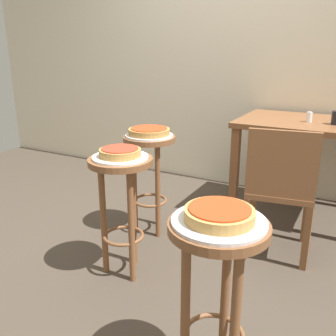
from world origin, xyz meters
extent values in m
plane|color=#42382D|center=(0.00, 0.00, 0.00)|extent=(6.00, 6.00, 0.00)
cube|color=beige|center=(0.00, 1.65, 1.50)|extent=(6.00, 0.10, 3.00)
cylinder|color=brown|center=(0.72, -0.66, 0.69)|extent=(0.36, 0.36, 0.03)
cylinder|color=brown|center=(0.72, -0.55, 0.34)|extent=(0.04, 0.04, 0.68)
cylinder|color=brown|center=(0.63, -0.71, 0.34)|extent=(0.04, 0.04, 0.68)
cylinder|color=brown|center=(0.82, -0.71, 0.34)|extent=(0.04, 0.04, 0.68)
torus|color=brown|center=(0.72, -0.66, 0.24)|extent=(0.24, 0.24, 0.02)
cylinder|color=silver|center=(0.72, -0.66, 0.72)|extent=(0.33, 0.33, 0.01)
cylinder|color=tan|center=(0.72, -0.66, 0.74)|extent=(0.24, 0.24, 0.04)
cylinder|color=red|center=(0.72, -0.66, 0.77)|extent=(0.22, 0.22, 0.01)
cylinder|color=brown|center=(-0.04, -0.17, 0.69)|extent=(0.36, 0.36, 0.03)
cylinder|color=brown|center=(-0.04, -0.06, 0.34)|extent=(0.04, 0.04, 0.68)
cylinder|color=brown|center=(-0.14, -0.22, 0.34)|extent=(0.04, 0.04, 0.68)
cylinder|color=brown|center=(0.06, -0.22, 0.34)|extent=(0.04, 0.04, 0.68)
torus|color=brown|center=(-0.04, -0.17, 0.24)|extent=(0.24, 0.24, 0.02)
cylinder|color=silver|center=(-0.04, -0.17, 0.72)|extent=(0.31, 0.31, 0.01)
cylinder|color=#B78442|center=(-0.04, -0.17, 0.74)|extent=(0.23, 0.23, 0.04)
cylinder|color=#B23823|center=(-0.04, -0.17, 0.77)|extent=(0.20, 0.20, 0.01)
cylinder|color=brown|center=(-0.18, 0.36, 0.69)|extent=(0.36, 0.36, 0.03)
cylinder|color=brown|center=(-0.18, 0.48, 0.34)|extent=(0.04, 0.04, 0.68)
cylinder|color=brown|center=(-0.28, 0.31, 0.34)|extent=(0.04, 0.04, 0.68)
cylinder|color=brown|center=(-0.08, 0.31, 0.34)|extent=(0.04, 0.04, 0.68)
torus|color=brown|center=(-0.18, 0.36, 0.24)|extent=(0.24, 0.24, 0.02)
cylinder|color=silver|center=(-0.18, 0.36, 0.72)|extent=(0.33, 0.33, 0.01)
cylinder|color=#B78442|center=(-0.18, 0.36, 0.74)|extent=(0.28, 0.28, 0.04)
cylinder|color=red|center=(-0.18, 0.36, 0.77)|extent=(0.25, 0.25, 0.01)
cube|color=brown|center=(0.70, 1.18, 0.75)|extent=(0.94, 0.73, 0.04)
cube|color=brown|center=(0.28, 0.87, 0.36)|extent=(0.06, 0.06, 0.73)
cube|color=brown|center=(0.28, 1.50, 0.36)|extent=(0.06, 0.06, 0.73)
cylinder|color=white|center=(0.74, 1.13, 0.80)|extent=(0.04, 0.04, 0.07)
cube|color=brown|center=(0.70, 0.52, 0.43)|extent=(0.46, 0.46, 0.04)
cube|color=brown|center=(0.73, 0.34, 0.65)|extent=(0.40, 0.09, 0.40)
cube|color=brown|center=(0.85, 0.72, 0.21)|extent=(0.04, 0.04, 0.42)
cube|color=brown|center=(0.49, 0.67, 0.21)|extent=(0.04, 0.04, 0.42)
cube|color=brown|center=(0.90, 0.37, 0.21)|extent=(0.04, 0.04, 0.42)
cube|color=brown|center=(0.55, 0.31, 0.21)|extent=(0.04, 0.04, 0.42)
camera|label=1|loc=(1.12, -1.76, 1.29)|focal=39.76mm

